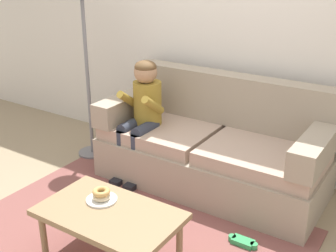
{
  "coord_description": "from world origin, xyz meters",
  "views": [
    {
      "loc": [
        1.69,
        -2.3,
        1.97
      ],
      "look_at": [
        -0.09,
        0.45,
        0.65
      ],
      "focal_mm": 45.74,
      "sensor_mm": 36.0,
      "label": 1
    }
  ],
  "objects_px": {
    "person_child": "(143,108)",
    "toy_controller": "(243,242)",
    "donut": "(102,196)",
    "couch": "(214,148)",
    "floor_lamp": "(82,0)",
    "coffee_table": "(109,218)"
  },
  "relations": [
    {
      "from": "floor_lamp",
      "to": "toy_controller",
      "type": "bearing_deg",
      "value": -15.89
    },
    {
      "from": "person_child",
      "to": "toy_controller",
      "type": "height_order",
      "value": "person_child"
    },
    {
      "from": "donut",
      "to": "toy_controller",
      "type": "relative_size",
      "value": 0.53
    },
    {
      "from": "couch",
      "to": "toy_controller",
      "type": "relative_size",
      "value": 8.85
    },
    {
      "from": "person_child",
      "to": "donut",
      "type": "height_order",
      "value": "person_child"
    },
    {
      "from": "couch",
      "to": "person_child",
      "type": "distance_m",
      "value": 0.74
    },
    {
      "from": "couch",
      "to": "floor_lamp",
      "type": "height_order",
      "value": "floor_lamp"
    },
    {
      "from": "coffee_table",
      "to": "donut",
      "type": "distance_m",
      "value": 0.17
    },
    {
      "from": "person_child",
      "to": "donut",
      "type": "xyz_separation_m",
      "value": [
        0.46,
        -1.11,
        -0.21
      ]
    },
    {
      "from": "donut",
      "to": "person_child",
      "type": "bearing_deg",
      "value": 112.69
    },
    {
      "from": "floor_lamp",
      "to": "donut",
      "type": "bearing_deg",
      "value": -44.81
    },
    {
      "from": "person_child",
      "to": "toy_controller",
      "type": "distance_m",
      "value": 1.49
    },
    {
      "from": "person_child",
      "to": "floor_lamp",
      "type": "relative_size",
      "value": 0.57
    },
    {
      "from": "person_child",
      "to": "floor_lamp",
      "type": "bearing_deg",
      "value": 175.05
    },
    {
      "from": "person_child",
      "to": "coffee_table",
      "type": "bearing_deg",
      "value": -63.47
    },
    {
      "from": "couch",
      "to": "donut",
      "type": "bearing_deg",
      "value": -97.29
    },
    {
      "from": "toy_controller",
      "to": "floor_lamp",
      "type": "relative_size",
      "value": 0.12
    },
    {
      "from": "donut",
      "to": "floor_lamp",
      "type": "relative_size",
      "value": 0.06
    },
    {
      "from": "couch",
      "to": "toy_controller",
      "type": "xyz_separation_m",
      "value": [
        0.62,
        -0.71,
        -0.32
      ]
    },
    {
      "from": "person_child",
      "to": "donut",
      "type": "relative_size",
      "value": 9.18
    },
    {
      "from": "coffee_table",
      "to": "person_child",
      "type": "distance_m",
      "value": 1.35
    },
    {
      "from": "coffee_table",
      "to": "donut",
      "type": "xyz_separation_m",
      "value": [
        -0.13,
        0.08,
        0.08
      ]
    }
  ]
}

